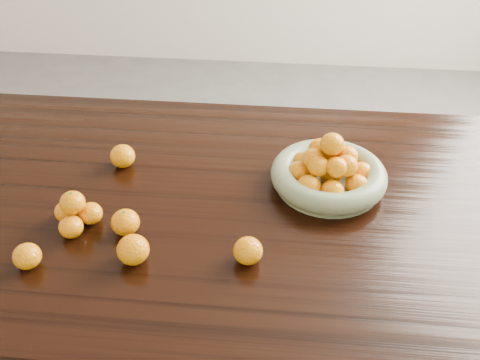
# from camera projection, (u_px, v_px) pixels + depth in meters

# --- Properties ---
(dining_table) EXTENTS (2.00, 1.00, 0.75)m
(dining_table) POSITION_uv_depth(u_px,v_px,m) (238.00, 227.00, 1.41)
(dining_table) COLOR black
(dining_table) RESTS_ON ground
(fruit_bowl) EXTENTS (0.30, 0.30, 0.16)m
(fruit_bowl) POSITION_uv_depth(u_px,v_px,m) (329.00, 173.00, 1.38)
(fruit_bowl) COLOR gray
(fruit_bowl) RESTS_ON dining_table
(orange_pyramid) EXTENTS (0.12, 0.11, 0.10)m
(orange_pyramid) POSITION_uv_depth(u_px,v_px,m) (75.00, 213.00, 1.26)
(orange_pyramid) COLOR orange
(orange_pyramid) RESTS_ON dining_table
(loose_orange_0) EXTENTS (0.07, 0.07, 0.06)m
(loose_orange_0) POSITION_uv_depth(u_px,v_px,m) (125.00, 222.00, 1.24)
(loose_orange_0) COLOR orange
(loose_orange_0) RESTS_ON dining_table
(loose_orange_1) EXTENTS (0.07, 0.07, 0.07)m
(loose_orange_1) POSITION_uv_depth(u_px,v_px,m) (133.00, 250.00, 1.17)
(loose_orange_1) COLOR orange
(loose_orange_1) RESTS_ON dining_table
(loose_orange_2) EXTENTS (0.07, 0.07, 0.06)m
(loose_orange_2) POSITION_uv_depth(u_px,v_px,m) (248.00, 251.00, 1.17)
(loose_orange_2) COLOR orange
(loose_orange_2) RESTS_ON dining_table
(loose_orange_3) EXTENTS (0.07, 0.07, 0.06)m
(loose_orange_3) POSITION_uv_depth(u_px,v_px,m) (123.00, 156.00, 1.46)
(loose_orange_3) COLOR orange
(loose_orange_3) RESTS_ON dining_table
(loose_orange_4) EXTENTS (0.06, 0.06, 0.06)m
(loose_orange_4) POSITION_uv_depth(u_px,v_px,m) (27.00, 256.00, 1.16)
(loose_orange_4) COLOR orange
(loose_orange_4) RESTS_ON dining_table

